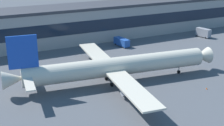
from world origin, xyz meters
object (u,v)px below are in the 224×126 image
(airliner, at_px, (115,67))
(baggage_tug, at_px, (23,57))
(traffic_cone_0, at_px, (144,98))
(traffic_cone_1, at_px, (207,88))
(catering_truck, at_px, (203,32))
(fuel_truck, at_px, (122,42))

(airliner, bearing_deg, baggage_tug, 121.58)
(traffic_cone_0, distance_m, traffic_cone_1, 20.19)
(catering_truck, relative_size, traffic_cone_0, 10.77)
(baggage_tug, relative_size, traffic_cone_1, 6.75)
(baggage_tug, bearing_deg, airliner, -58.42)
(traffic_cone_0, bearing_deg, fuel_truck, 68.49)
(fuel_truck, distance_m, baggage_tug, 42.01)
(traffic_cone_0, bearing_deg, airliner, 97.66)
(traffic_cone_0, xyz_separation_m, traffic_cone_1, (20.00, -2.78, -0.05))
(catering_truck, xyz_separation_m, traffic_cone_0, (-60.84, -44.36, -1.94))
(fuel_truck, relative_size, traffic_cone_0, 12.38)
(fuel_truck, height_order, traffic_cone_1, fuel_truck)
(catering_truck, distance_m, traffic_cone_1, 62.40)
(fuel_truck, bearing_deg, traffic_cone_0, -111.51)
(airliner, height_order, fuel_truck, airliner)
(baggage_tug, relative_size, traffic_cone_0, 5.74)
(catering_truck, height_order, traffic_cone_1, catering_truck)
(airliner, xyz_separation_m, baggage_tug, (-21.11, 34.35, -4.10))
(airliner, xyz_separation_m, fuel_truck, (20.89, 34.18, -3.30))
(airliner, relative_size, baggage_tug, 16.68)
(baggage_tug, bearing_deg, traffic_cone_0, -64.57)
(airliner, xyz_separation_m, traffic_cone_0, (1.89, -14.03, -4.83))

